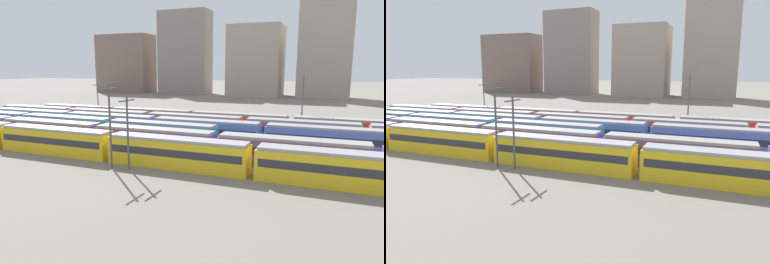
% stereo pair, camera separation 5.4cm
% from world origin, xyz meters
% --- Properties ---
extents(ground_plane, '(600.00, 600.00, 0.00)m').
position_xyz_m(ground_plane, '(0.00, 13.00, 0.00)').
color(ground_plane, slate).
extents(train_track_0, '(74.70, 3.06, 3.75)m').
position_xyz_m(train_track_0, '(28.11, 0.00, 1.90)').
color(train_track_0, yellow).
rests_on(train_track_0, ground_plane).
extents(train_track_1, '(112.50, 3.06, 3.75)m').
position_xyz_m(train_track_1, '(41.02, 5.20, 1.90)').
color(train_track_1, '#6B429E').
rests_on(train_track_1, ground_plane).
extents(train_track_2, '(55.80, 3.06, 3.75)m').
position_xyz_m(train_track_2, '(11.11, 10.40, 1.90)').
color(train_track_2, teal).
rests_on(train_track_2, ground_plane).
extents(train_track_3, '(112.50, 3.06, 3.75)m').
position_xyz_m(train_track_3, '(45.03, 15.60, 1.90)').
color(train_track_3, '#4C70BC').
rests_on(train_track_3, ground_plane).
extents(train_track_4, '(93.60, 3.06, 3.75)m').
position_xyz_m(train_track_4, '(31.28, 20.80, 1.90)').
color(train_track_4, '#BC4C38').
rests_on(train_track_4, ground_plane).
extents(train_track_5, '(112.50, 3.06, 3.75)m').
position_xyz_m(train_track_5, '(47.89, 26.00, 1.90)').
color(train_track_5, '#BC4C38').
rests_on(train_track_5, ground_plane).
extents(catenary_pole_0, '(0.24, 3.20, 8.92)m').
position_xyz_m(catenary_pole_0, '(32.48, -2.76, 4.99)').
color(catenary_pole_0, '#4C4C51').
rests_on(catenary_pole_0, ground_plane).
extents(catenary_pole_1, '(0.24, 3.20, 10.72)m').
position_xyz_m(catenary_pole_1, '(49.43, 29.26, 5.92)').
color(catenary_pole_1, '#4C4C51').
rests_on(catenary_pole_1, ground_plane).
extents(catenary_pole_2, '(0.24, 3.20, 10.23)m').
position_xyz_m(catenary_pole_2, '(30.25, -3.13, 5.67)').
color(catenary_pole_2, '#4C4C51').
rests_on(catenary_pole_2, ground_plane).
extents(catenary_pole_3, '(0.24, 3.20, 8.88)m').
position_xyz_m(catenary_pole_3, '(3.68, 29.25, 4.97)').
color(catenary_pole_3, '#4C4C51').
rests_on(catenary_pole_3, ground_plane).
extents(distant_building_0, '(27.97, 13.82, 28.81)m').
position_xyz_m(distant_building_0, '(-46.01, 117.94, 14.40)').
color(distant_building_0, '#7A665B').
rests_on(distant_building_0, ground_plane).
extents(distant_building_1, '(23.74, 12.01, 38.57)m').
position_xyz_m(distant_building_1, '(-12.89, 117.94, 19.29)').
color(distant_building_1, gray).
rests_on(distant_building_1, ground_plane).
extents(distant_building_2, '(22.29, 20.14, 30.39)m').
position_xyz_m(distant_building_2, '(21.28, 117.94, 15.19)').
color(distant_building_2, '#A89989').
rests_on(distant_building_2, ground_plane).
extents(distant_building_3, '(20.64, 12.18, 50.39)m').
position_xyz_m(distant_building_3, '(49.48, 117.94, 25.19)').
color(distant_building_3, '#A89989').
rests_on(distant_building_3, ground_plane).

